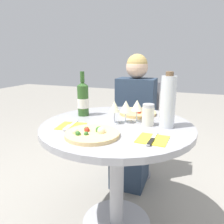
# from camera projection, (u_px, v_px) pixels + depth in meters

# --- Properties ---
(ground_plane) EXTENTS (12.00, 12.00, 0.00)m
(ground_plane) POSITION_uv_depth(u_px,v_px,m) (116.00, 224.00, 1.54)
(ground_plane) COLOR gray
(ground_plane) RESTS_ON ground
(dining_table) EXTENTS (0.94, 0.94, 0.74)m
(dining_table) POSITION_uv_depth(u_px,v_px,m) (117.00, 147.00, 1.39)
(dining_table) COLOR #B2B2B7
(dining_table) RESTS_ON ground_plane
(chair_behind_diner) EXTENTS (0.37, 0.37, 0.90)m
(chair_behind_diner) POSITION_uv_depth(u_px,v_px,m) (137.00, 131.00, 2.14)
(chair_behind_diner) COLOR slate
(chair_behind_diner) RESTS_ON ground_plane
(seated_diner) EXTENTS (0.34, 0.44, 1.16)m
(seated_diner) POSITION_uv_depth(u_px,v_px,m) (133.00, 125.00, 1.99)
(seated_diner) COLOR #28384C
(seated_diner) RESTS_ON ground_plane
(pizza_large) EXTENTS (0.29, 0.29, 0.05)m
(pizza_large) POSITION_uv_depth(u_px,v_px,m) (92.00, 134.00, 1.15)
(pizza_large) COLOR #E5C17F
(pizza_large) RESTS_ON dining_table
(pizza_small_far) EXTENTS (0.26, 0.26, 0.05)m
(pizza_small_far) POSITION_uv_depth(u_px,v_px,m) (137.00, 113.00, 1.57)
(pizza_small_far) COLOR #DBB26B
(pizza_small_far) RESTS_ON dining_table
(wine_bottle) EXTENTS (0.08, 0.08, 0.31)m
(wine_bottle) POSITION_uv_depth(u_px,v_px,m) (83.00, 99.00, 1.52)
(wine_bottle) COLOR #2D5623
(wine_bottle) RESTS_ON dining_table
(tall_carafe) EXTENTS (0.09, 0.09, 0.32)m
(tall_carafe) POSITION_uv_depth(u_px,v_px,m) (168.00, 102.00, 1.26)
(tall_carafe) COLOR silver
(tall_carafe) RESTS_ON dining_table
(sugar_shaker) EXTENTS (0.07, 0.07, 0.13)m
(sugar_shaker) POSITION_uv_depth(u_px,v_px,m) (148.00, 115.00, 1.31)
(sugar_shaker) COLOR silver
(sugar_shaker) RESTS_ON dining_table
(wine_glass_front_left) EXTENTS (0.07, 0.07, 0.14)m
(wine_glass_front_left) POSITION_uv_depth(u_px,v_px,m) (115.00, 107.00, 1.34)
(wine_glass_front_left) COLOR silver
(wine_glass_front_left) RESTS_ON dining_table
(wine_glass_center) EXTENTS (0.08, 0.08, 0.14)m
(wine_glass_center) POSITION_uv_depth(u_px,v_px,m) (126.00, 107.00, 1.36)
(wine_glass_center) COLOR silver
(wine_glass_center) RESTS_ON dining_table
(wine_glass_back_right) EXTENTS (0.08, 0.08, 0.14)m
(wine_glass_back_right) POSITION_uv_depth(u_px,v_px,m) (137.00, 106.00, 1.38)
(wine_glass_back_right) COLOR silver
(wine_glass_back_right) RESTS_ON dining_table
(place_setting_left) EXTENTS (0.17, 0.19, 0.01)m
(place_setting_left) POSITION_uv_depth(u_px,v_px,m) (71.00, 126.00, 1.30)
(place_setting_left) COLOR yellow
(place_setting_left) RESTS_ON dining_table
(place_setting_right) EXTENTS (0.16, 0.19, 0.01)m
(place_setting_right) POSITION_uv_depth(u_px,v_px,m) (152.00, 139.00, 1.10)
(place_setting_right) COLOR yellow
(place_setting_right) RESTS_ON dining_table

